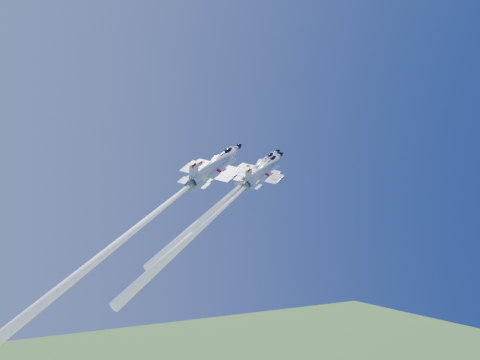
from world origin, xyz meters
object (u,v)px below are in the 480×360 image
jet_lead (228,197)px  jet_right (219,211)px  jet_left (145,221)px  jet_slot (116,245)px

jet_lead → jet_right: bearing=-67.3°
jet_left → jet_slot: size_ratio=0.85×
jet_lead → jet_slot: size_ratio=0.60×
jet_lead → jet_left: size_ratio=0.71×
jet_slot → jet_right: bearing=64.6°
jet_lead → jet_slot: bearing=-99.2°
jet_lead → jet_right: (-6.20, -8.16, -2.73)m
jet_left → jet_right: (11.68, -6.11, 1.90)m
jet_left → jet_slot: bearing=-74.7°
jet_right → jet_slot: 20.04m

